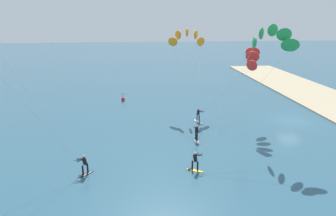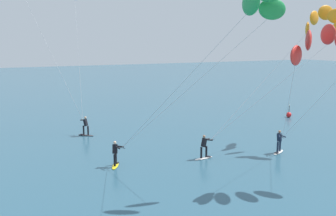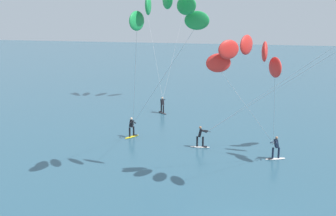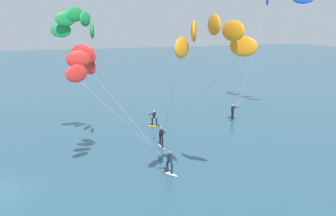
% 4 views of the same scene
% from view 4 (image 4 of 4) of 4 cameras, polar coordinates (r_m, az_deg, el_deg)
% --- Properties ---
extents(kitesurfer_nearshore, '(7.88, 10.23, 11.36)m').
position_cam_4_polar(kitesurfer_nearshore, '(29.08, -13.57, 11.98)').
color(kitesurfer_nearshore, yellow).
rests_on(kitesurfer_nearshore, ground).
extents(kitesurfer_mid_water, '(5.11, 7.08, 8.89)m').
position_cam_4_polar(kitesurfer_mid_water, '(24.42, -12.47, 6.32)').
color(kitesurfer_mid_water, white).
rests_on(kitesurfer_mid_water, ground).
extents(kitesurfer_far_out, '(11.90, 4.81, 10.69)m').
position_cam_4_polar(kitesurfer_far_out, '(20.00, 6.55, 9.94)').
color(kitesurfer_far_out, white).
rests_on(kitesurfer_far_out, ground).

